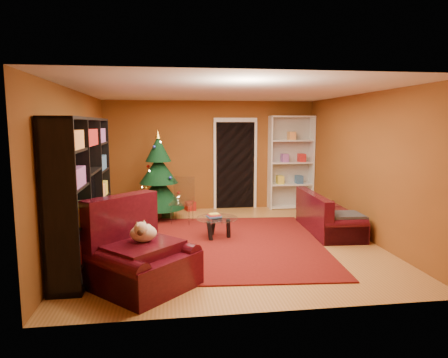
{
  "coord_description": "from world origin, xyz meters",
  "views": [
    {
      "loc": [
        -1.0,
        -6.79,
        2.05
      ],
      "look_at": [
        0.0,
        0.4,
        1.05
      ],
      "focal_mm": 32.0,
      "sensor_mm": 36.0,
      "label": 1
    }
  ],
  "objects": [
    {
      "name": "dog",
      "position": [
        -1.34,
        -1.8,
        0.68
      ],
      "size": [
        0.5,
        0.49,
        0.3
      ],
      "primitive_type": null,
      "rotation": [
        0.0,
        0.0,
        0.77
      ],
      "color": "beige",
      "rests_on": "armchair"
    },
    {
      "name": "white_bookshelf",
      "position": [
        1.95,
        2.57,
        1.12
      ],
      "size": [
        1.07,
        0.38,
        2.31
      ],
      "primitive_type": null,
      "rotation": [
        0.0,
        0.0,
        0.0
      ],
      "color": "white",
      "rests_on": "floor"
    },
    {
      "name": "ceiling",
      "position": [
        0.0,
        0.0,
        2.62
      ],
      "size": [
        5.0,
        5.5,
        0.05
      ],
      "primitive_type": "cube",
      "color": "silver",
      "rests_on": "wall_back"
    },
    {
      "name": "wall_back",
      "position": [
        0.0,
        2.77,
        1.3
      ],
      "size": [
        5.0,
        0.05,
        2.6
      ],
      "primitive_type": "cube",
      "color": "brown",
      "rests_on": "ground"
    },
    {
      "name": "coffee_table",
      "position": [
        -0.16,
        0.16,
        0.2
      ],
      "size": [
        0.91,
        0.91,
        0.47
      ],
      "primitive_type": null,
      "rotation": [
        0.0,
        0.0,
        0.24
      ],
      "color": "gray",
      "rests_on": "rug"
    },
    {
      "name": "gift_box_teal",
      "position": [
        -1.1,
        2.12,
        0.15
      ],
      "size": [
        0.37,
        0.37,
        0.3
      ],
      "primitive_type": "cube",
      "rotation": [
        0.0,
        0.0,
        -0.3
      ],
      "color": "#175F6A",
      "rests_on": "floor"
    },
    {
      "name": "floor",
      "position": [
        0.0,
        0.0,
        -0.03
      ],
      "size": [
        5.0,
        5.5,
        0.05
      ],
      "primitive_type": "cube",
      "color": "#A26B32",
      "rests_on": "ground"
    },
    {
      "name": "armchair",
      "position": [
        -1.34,
        -1.87,
        0.46
      ],
      "size": [
        1.66,
        1.66,
        0.92
      ],
      "primitive_type": null,
      "rotation": [
        0.0,
        0.0,
        0.77
      ],
      "color": "black",
      "rests_on": "rug"
    },
    {
      "name": "doorway",
      "position": [
        0.6,
        2.73,
        1.05
      ],
      "size": [
        1.06,
        0.6,
        2.16
      ],
      "primitive_type": null,
      "color": "black",
      "rests_on": "floor"
    },
    {
      "name": "sofa",
      "position": [
        2.02,
        0.32,
        0.38
      ],
      "size": [
        0.89,
        1.83,
        0.77
      ],
      "primitive_type": null,
      "rotation": [
        0.0,
        0.0,
        1.52
      ],
      "color": "black",
      "rests_on": "rug"
    },
    {
      "name": "wall_left",
      "position": [
        -2.52,
        0.0,
        1.3
      ],
      "size": [
        0.05,
        5.5,
        2.6
      ],
      "primitive_type": "cube",
      "color": "brown",
      "rests_on": "ground"
    },
    {
      "name": "christmas_tree",
      "position": [
        -1.22,
        1.83,
        0.94
      ],
      "size": [
        1.24,
        1.24,
        1.93
      ],
      "primitive_type": null,
      "rotation": [
        0.0,
        0.0,
        0.16
      ],
      "color": "black",
      "rests_on": "floor"
    },
    {
      "name": "wall_right",
      "position": [
        2.52,
        0.0,
        1.3
      ],
      "size": [
        0.05,
        5.5,
        2.6
      ],
      "primitive_type": "cube",
      "color": "brown",
      "rests_on": "ground"
    },
    {
      "name": "acrylic_chair",
      "position": [
        -0.74,
        1.34,
        0.44
      ],
      "size": [
        0.56,
        0.59,
        0.87
      ],
      "primitive_type": null,
      "rotation": [
        0.0,
        0.0,
        -0.26
      ],
      "color": "#66605B",
      "rests_on": "rug"
    },
    {
      "name": "gift_box_green",
      "position": [
        -1.08,
        2.02,
        0.14
      ],
      "size": [
        0.34,
        0.34,
        0.27
      ],
      "primitive_type": "cube",
      "rotation": [
        0.0,
        0.0,
        -0.29
      ],
      "color": "#2A6C2D",
      "rests_on": "floor"
    },
    {
      "name": "gift_box_red",
      "position": [
        -0.51,
        2.59,
        0.11
      ],
      "size": [
        0.27,
        0.27,
        0.22
      ],
      "primitive_type": "cube",
      "rotation": [
        0.0,
        0.0,
        0.3
      ],
      "color": "maroon",
      "rests_on": "floor"
    },
    {
      "name": "media_unit",
      "position": [
        -2.27,
        -0.7,
        1.07
      ],
      "size": [
        0.45,
        2.8,
        2.15
      ],
      "primitive_type": null,
      "rotation": [
        0.0,
        0.0,
        0.01
      ],
      "color": "black",
      "rests_on": "floor"
    },
    {
      "name": "rug",
      "position": [
        0.01,
        -0.19,
        0.01
      ],
      "size": [
        3.41,
        3.89,
        0.02
      ],
      "primitive_type": "cube",
      "rotation": [
        0.0,
        0.0,
        -0.08
      ],
      "color": "#5E120E",
      "rests_on": "floor"
    }
  ]
}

